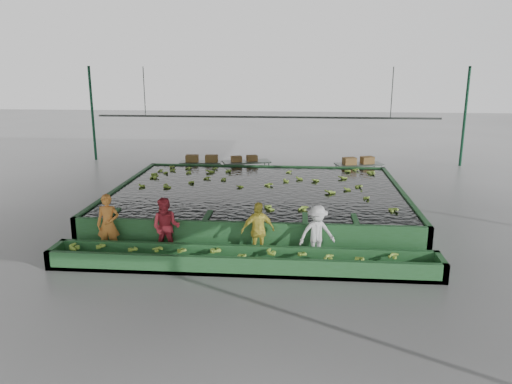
# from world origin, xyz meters

# --- Properties ---
(ground) EXTENTS (80.00, 80.00, 0.00)m
(ground) POSITION_xyz_m (0.00, 0.00, 0.00)
(ground) COLOR slate
(ground) RESTS_ON ground
(shed_roof) EXTENTS (20.00, 22.00, 0.04)m
(shed_roof) POSITION_xyz_m (0.00, 0.00, 5.00)
(shed_roof) COLOR gray
(shed_roof) RESTS_ON shed_posts
(shed_posts) EXTENTS (20.00, 22.00, 5.00)m
(shed_posts) POSITION_xyz_m (0.00, 0.00, 2.50)
(shed_posts) COLOR #113C25
(shed_posts) RESTS_ON ground
(flotation_tank) EXTENTS (10.00, 8.00, 0.90)m
(flotation_tank) POSITION_xyz_m (0.00, 1.50, 0.45)
(flotation_tank) COLOR #24582C
(flotation_tank) RESTS_ON ground
(tank_water) EXTENTS (9.70, 7.70, 0.00)m
(tank_water) POSITION_xyz_m (0.00, 1.50, 0.85)
(tank_water) COLOR black
(tank_water) RESTS_ON flotation_tank
(sorting_trough) EXTENTS (10.00, 1.00, 0.50)m
(sorting_trough) POSITION_xyz_m (0.00, -3.60, 0.25)
(sorting_trough) COLOR #24582C
(sorting_trough) RESTS_ON ground
(cableway_rail) EXTENTS (0.08, 0.08, 14.00)m
(cableway_rail) POSITION_xyz_m (0.00, 5.00, 3.00)
(cableway_rail) COLOR #59605B
(cableway_rail) RESTS_ON shed_roof
(rail_hanger_left) EXTENTS (0.04, 0.04, 2.00)m
(rail_hanger_left) POSITION_xyz_m (-5.00, 5.00, 4.00)
(rail_hanger_left) COLOR #59605B
(rail_hanger_left) RESTS_ON shed_roof
(rail_hanger_right) EXTENTS (0.04, 0.04, 2.00)m
(rail_hanger_right) POSITION_xyz_m (5.00, 5.00, 4.00)
(rail_hanger_right) COLOR #59605B
(rail_hanger_right) RESTS_ON shed_roof
(worker_a) EXTENTS (0.66, 0.48, 1.69)m
(worker_a) POSITION_xyz_m (-3.78, -2.80, 0.85)
(worker_a) COLOR #C5762E
(worker_a) RESTS_ON ground
(worker_b) EXTENTS (0.80, 0.63, 1.63)m
(worker_b) POSITION_xyz_m (-2.16, -2.80, 0.81)
(worker_b) COLOR #B82D39
(worker_b) RESTS_ON ground
(worker_c) EXTENTS (1.00, 0.71, 1.58)m
(worker_c) POSITION_xyz_m (0.33, -2.80, 0.79)
(worker_c) COLOR #E1D046
(worker_c) RESTS_ON ground
(worker_d) EXTENTS (1.11, 0.84, 1.52)m
(worker_d) POSITION_xyz_m (1.91, -2.80, 0.76)
(worker_d) COLOR silver
(worker_d) RESTS_ON ground
(packing_table_left) EXTENTS (1.89, 0.86, 0.84)m
(packing_table_left) POSITION_xyz_m (-3.00, 6.36, 0.42)
(packing_table_left) COLOR #59605B
(packing_table_left) RESTS_ON ground
(packing_table_mid) EXTENTS (2.23, 1.46, 0.94)m
(packing_table_mid) POSITION_xyz_m (-0.91, 6.13, 0.47)
(packing_table_mid) COLOR #59605B
(packing_table_mid) RESTS_ON ground
(packing_table_right) EXTENTS (2.16, 1.34, 0.91)m
(packing_table_right) POSITION_xyz_m (3.99, 6.15, 0.46)
(packing_table_right) COLOR #59605B
(packing_table_right) RESTS_ON ground
(box_stack_left) EXTENTS (1.45, 0.48, 0.31)m
(box_stack_left) POSITION_xyz_m (-2.94, 6.30, 0.84)
(box_stack_left) COLOR brown
(box_stack_left) RESTS_ON packing_table_left
(box_stack_mid) EXTENTS (1.19, 0.73, 0.25)m
(box_stack_mid) POSITION_xyz_m (-1.00, 6.07, 0.94)
(box_stack_mid) COLOR brown
(box_stack_mid) RESTS_ON packing_table_mid
(box_stack_right) EXTENTS (1.42, 0.83, 0.30)m
(box_stack_right) POSITION_xyz_m (3.96, 6.07, 0.92)
(box_stack_right) COLOR brown
(box_stack_right) RESTS_ON packing_table_right
(floating_bananas) EXTENTS (9.16, 6.25, 0.12)m
(floating_bananas) POSITION_xyz_m (0.00, 2.30, 0.85)
(floating_bananas) COLOR #8CB838
(floating_bananas) RESTS_ON tank_water
(trough_bananas) EXTENTS (9.39, 0.63, 0.13)m
(trough_bananas) POSITION_xyz_m (0.00, -3.60, 0.40)
(trough_bananas) COLOR #8CB838
(trough_bananas) RESTS_ON sorting_trough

